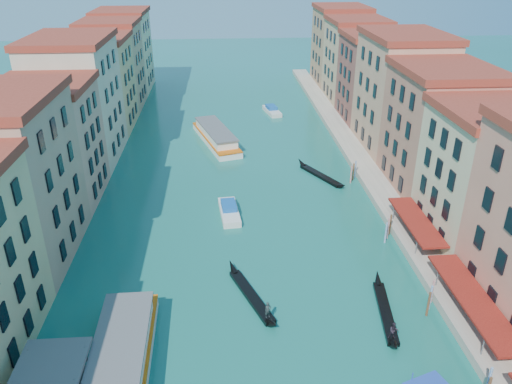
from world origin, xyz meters
TOP-DOWN VIEW (x-y plane):
  - left_bank_palazzos at (-26.00, 64.68)m, footprint 12.80×128.40m
  - right_bank_palazzos at (30.00, 65.00)m, footprint 12.80×128.40m
  - quay at (22.00, 65.00)m, footprint 4.00×140.00m
  - restaurant_awnings at (22.19, 23.00)m, footprint 3.20×44.55m
  - mooring_poles_right at (19.10, 28.80)m, footprint 1.44×54.24m
  - vaporetto_near at (-11.02, 18.05)m, footprint 5.25×21.29m
  - vaporetto_far at (-2.84, 77.06)m, footprint 9.62×19.87m
  - gondola_fore at (0.92, 29.11)m, footprint 5.33×12.06m
  - gondola_right at (14.35, 25.29)m, footprint 2.62×12.42m
  - gondola_far at (14.06, 59.82)m, footprint 6.75×11.62m
  - motorboat_mid at (-1.00, 47.89)m, footprint 3.12×7.89m
  - motorboat_far at (9.77, 95.24)m, footprint 3.88×8.03m

SIDE VIEW (x-z plane):
  - gondola_far at x=14.06m, z-range -0.53..1.26m
  - gondola_fore at x=0.92m, z-range -0.83..1.67m
  - gondola_right at x=14.35m, z-range -0.77..1.71m
  - quay at x=22.00m, z-range 0.00..1.00m
  - motorboat_mid at x=-1.00m, z-range -0.18..1.42m
  - motorboat_far at x=9.77m, z-range -0.18..1.42m
  - mooring_poles_right at x=19.10m, z-range -0.30..2.90m
  - vaporetto_far at x=-2.84m, z-range -0.14..2.74m
  - vaporetto_near at x=-11.02m, z-range -0.16..3.00m
  - restaurant_awnings at x=22.19m, z-range 1.43..4.55m
  - left_bank_palazzos at x=-26.00m, z-range -0.79..20.21m
  - right_bank_palazzos at x=30.00m, z-range -0.75..20.25m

